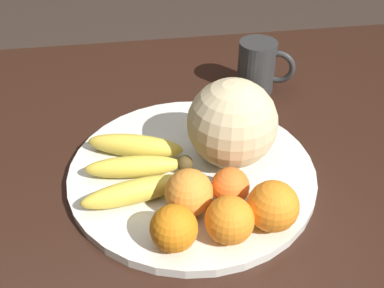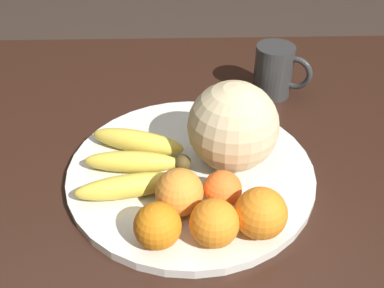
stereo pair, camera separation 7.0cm
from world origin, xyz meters
The scene contains 10 objects.
kitchen_table centered at (0.00, 0.00, 0.65)m, with size 1.53×0.96×0.73m.
fruit_bowl centered at (0.01, -0.05, 0.74)m, with size 0.40×0.40×0.02m.
melon centered at (0.08, -0.03, 0.82)m, with size 0.14×0.14×0.14m.
banana_bunch centered at (-0.08, -0.05, 0.77)m, with size 0.18×0.19×0.04m.
orange_front_left centered at (-0.01, -0.14, 0.79)m, with size 0.07×0.07×0.07m.
orange_front_right centered at (0.10, -0.18, 0.79)m, with size 0.07×0.07×0.07m.
orange_mid_center centered at (-0.03, -0.20, 0.78)m, with size 0.06×0.06×0.06m.
orange_back_left centered at (0.06, -0.13, 0.78)m, with size 0.06×0.06×0.06m.
orange_back_right centered at (0.04, -0.20, 0.78)m, with size 0.07×0.07×0.07m.
ceramic_mug centered at (0.19, 0.20, 0.79)m, with size 0.11×0.08×0.11m.
Camera 1 is at (-0.07, -0.59, 1.23)m, focal length 42.00 mm.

